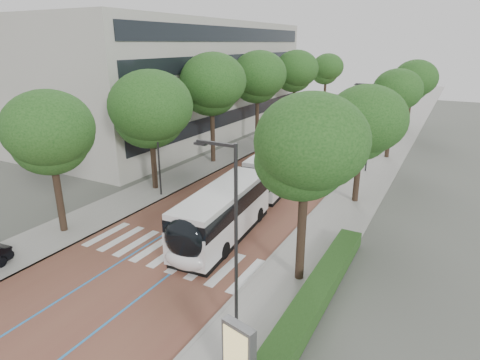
# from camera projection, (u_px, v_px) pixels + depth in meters

# --- Properties ---
(ground) EXTENTS (160.00, 160.00, 0.00)m
(ground) POSITION_uv_depth(u_px,v_px,m) (156.00, 260.00, 22.36)
(ground) COLOR #51544C
(ground) RESTS_ON ground
(road) EXTENTS (11.00, 140.00, 0.02)m
(road) POSITION_uv_depth(u_px,v_px,m) (343.00, 130.00, 55.61)
(road) COLOR brown
(road) RESTS_ON ground
(sidewalk_left) EXTENTS (4.00, 140.00, 0.12)m
(sidewalk_left) POSITION_uv_depth(u_px,v_px,m) (293.00, 125.00, 58.98)
(sidewalk_left) COLOR gray
(sidewalk_left) RESTS_ON ground
(sidewalk_right) EXTENTS (4.00, 140.00, 0.12)m
(sidewalk_right) POSITION_uv_depth(u_px,v_px,m) (401.00, 135.00, 52.21)
(sidewalk_right) COLOR gray
(sidewalk_right) RESTS_ON ground
(kerb_left) EXTENTS (0.20, 140.00, 0.14)m
(kerb_left) POSITION_uv_depth(u_px,v_px,m) (305.00, 126.00, 58.12)
(kerb_left) COLOR gray
(kerb_left) RESTS_ON ground
(kerb_right) EXTENTS (0.20, 140.00, 0.14)m
(kerb_right) POSITION_uv_depth(u_px,v_px,m) (385.00, 134.00, 53.07)
(kerb_right) COLOR gray
(kerb_right) RESTS_ON ground
(zebra_crossing) EXTENTS (10.55, 3.60, 0.01)m
(zebra_crossing) POSITION_uv_depth(u_px,v_px,m) (170.00, 253.00, 23.09)
(zebra_crossing) COLOR silver
(zebra_crossing) RESTS_ON ground
(lane_line_left) EXTENTS (0.12, 126.00, 0.01)m
(lane_line_left) POSITION_uv_depth(u_px,v_px,m) (332.00, 129.00, 56.33)
(lane_line_left) COLOR #2678C0
(lane_line_left) RESTS_ON road
(lane_line_right) EXTENTS (0.12, 126.00, 0.01)m
(lane_line_right) POSITION_uv_depth(u_px,v_px,m) (355.00, 131.00, 54.89)
(lane_line_right) COLOR #2678C0
(lane_line_right) RESTS_ON road
(office_building) EXTENTS (18.11, 40.00, 14.00)m
(office_building) POSITION_uv_depth(u_px,v_px,m) (175.00, 79.00, 52.14)
(office_building) COLOR #9F9C93
(office_building) RESTS_ON ground
(hedge) EXTENTS (1.20, 14.00, 0.80)m
(hedge) POSITION_uv_depth(u_px,v_px,m) (313.00, 299.00, 18.09)
(hedge) COLOR #1C3F16
(hedge) RESTS_ON sidewalk_right
(streetlight_near) EXTENTS (1.82, 0.20, 8.00)m
(streetlight_near) POSITION_uv_depth(u_px,v_px,m) (232.00, 227.00, 15.32)
(streetlight_near) COLOR #28282A
(streetlight_near) RESTS_ON sidewalk_right
(streetlight_far) EXTENTS (1.82, 0.20, 8.00)m
(streetlight_far) POSITION_uv_depth(u_px,v_px,m) (369.00, 121.00, 36.10)
(streetlight_far) COLOR #28282A
(streetlight_far) RESTS_ON sidewalk_right
(lamp_post_left) EXTENTS (0.14, 0.14, 8.00)m
(lamp_post_left) POSITION_uv_depth(u_px,v_px,m) (158.00, 145.00, 30.42)
(lamp_post_left) COLOR #28282A
(lamp_post_left) RESTS_ON sidewalk_left
(trees_left) EXTENTS (6.47, 60.27, 10.13)m
(trees_left) POSITION_uv_depth(u_px,v_px,m) (242.00, 86.00, 43.59)
(trees_left) COLOR black
(trees_left) RESTS_ON ground
(trees_right) EXTENTS (5.68, 47.42, 8.94)m
(trees_right) POSITION_uv_depth(u_px,v_px,m) (384.00, 104.00, 35.66)
(trees_right) COLOR black
(trees_right) RESTS_ON ground
(lead_bus) EXTENTS (4.01, 18.54, 3.20)m
(lead_bus) POSITION_uv_depth(u_px,v_px,m) (248.00, 193.00, 27.76)
(lead_bus) COLOR black
(lead_bus) RESTS_ON ground
(bus_queued_0) EXTENTS (2.59, 12.41, 3.20)m
(bus_queued_0) POSITION_uv_depth(u_px,v_px,m) (324.00, 146.00, 40.41)
(bus_queued_0) COLOR silver
(bus_queued_0) RESTS_ON ground
(bus_queued_1) EXTENTS (3.22, 12.52, 3.20)m
(bus_queued_1) POSITION_uv_depth(u_px,v_px,m) (360.00, 123.00, 52.02)
(bus_queued_1) COLOR silver
(bus_queued_1) RESTS_ON ground
(ad_panel) EXTENTS (1.31, 0.62, 2.63)m
(ad_panel) POSITION_uv_depth(u_px,v_px,m) (239.00, 355.00, 13.52)
(ad_panel) COLOR #59595B
(ad_panel) RESTS_ON sidewalk_right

